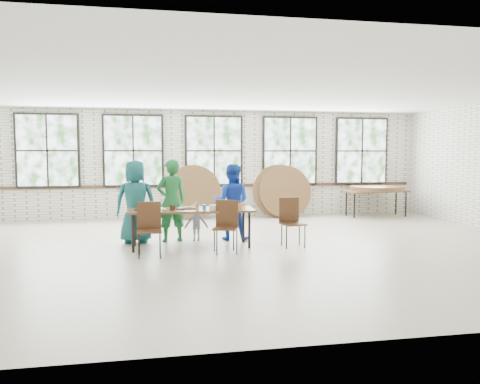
% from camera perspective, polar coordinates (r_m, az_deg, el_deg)
% --- Properties ---
extents(room, '(12.00, 12.00, 12.00)m').
position_cam_1_polar(room, '(13.11, -3.19, 4.83)').
color(room, beige).
rests_on(room, ground).
extents(dining_table, '(2.42, 0.87, 0.74)m').
position_cam_1_polar(dining_table, '(9.01, -5.99, -2.41)').
color(dining_table, brown).
rests_on(dining_table, ground).
extents(chair_near_left, '(0.43, 0.41, 0.95)m').
position_cam_1_polar(chair_near_left, '(8.41, -11.01, -3.88)').
color(chair_near_left, '#482A18').
rests_on(chair_near_left, ground).
extents(chair_near_right, '(0.52, 0.51, 0.95)m').
position_cam_1_polar(chair_near_right, '(8.57, -1.69, -3.63)').
color(chair_near_right, '#482A18').
rests_on(chair_near_right, ground).
extents(chair_spare, '(0.48, 0.47, 0.95)m').
position_cam_1_polar(chair_spare, '(9.15, 6.24, -3.13)').
color(chair_spare, '#482A18').
rests_on(chair_spare, ground).
extents(adult_teal, '(0.88, 0.63, 1.68)m').
position_cam_1_polar(adult_teal, '(9.62, -12.61, -1.15)').
color(adult_teal, '#1C6B63').
rests_on(adult_teal, ground).
extents(adult_green, '(0.70, 0.54, 1.68)m').
position_cam_1_polar(adult_green, '(9.62, -8.37, -1.07)').
color(adult_green, '#1B652F').
rests_on(adult_green, ground).
extents(toddler, '(0.50, 0.29, 0.77)m').
position_cam_1_polar(toddler, '(9.71, -5.36, -3.71)').
color(toddler, '#152443').
rests_on(toddler, ground).
extents(adult_blue, '(0.93, 0.82, 1.58)m').
position_cam_1_polar(adult_blue, '(9.75, -1.01, -1.23)').
color(adult_blue, blue).
rests_on(adult_blue, ground).
extents(storage_table, '(1.87, 0.93, 0.74)m').
position_cam_1_polar(storage_table, '(13.94, 16.26, -0.06)').
color(storage_table, brown).
rests_on(storage_table, ground).
extents(tabletop_clutter, '(2.03, 0.61, 0.11)m').
position_cam_1_polar(tabletop_clutter, '(8.98, -5.46, -1.94)').
color(tabletop_clutter, black).
rests_on(tabletop_clutter, dining_table).
extents(round_tops_stacked, '(1.50, 1.50, 0.13)m').
position_cam_1_polar(round_tops_stacked, '(13.93, 16.27, 0.43)').
color(round_tops_stacked, brown).
rests_on(round_tops_stacked, storage_table).
extents(round_tops_leaning, '(4.06, 0.43, 1.49)m').
position_cam_1_polar(round_tops_leaning, '(13.03, 1.60, 0.02)').
color(round_tops_leaning, brown).
rests_on(round_tops_leaning, ground).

